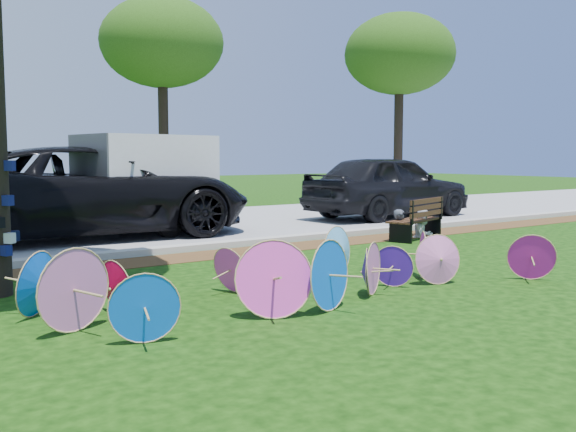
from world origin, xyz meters
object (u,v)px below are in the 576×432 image
at_px(black_van, 89,193).
at_px(cargo_trailer, 147,179).
at_px(person_right, 424,210).
at_px(parasol_pile, 289,272).
at_px(dark_pickup, 389,186).
at_px(park_bench, 414,219).
at_px(person_left, 401,210).

distance_m(black_van, cargo_trailer, 1.29).
height_order(black_van, cargo_trailer, cargo_trailer).
distance_m(cargo_trailer, person_right, 6.16).
xyz_separation_m(parasol_pile, dark_pickup, (8.53, 7.08, 0.53)).
xyz_separation_m(dark_pickup, park_bench, (-2.93, -3.79, -0.47)).
distance_m(dark_pickup, park_bench, 4.82).
bearing_deg(parasol_pile, park_bench, 30.43).
relative_size(dark_pickup, person_right, 4.40).
relative_size(dark_pickup, park_bench, 3.20).
bearing_deg(park_bench, black_van, 123.74).
height_order(dark_pickup, park_bench, dark_pickup).
xyz_separation_m(black_van, person_left, (5.20, -4.19, -0.35)).
relative_size(person_left, person_right, 1.04).
xyz_separation_m(parasol_pile, person_left, (5.25, 3.34, 0.25)).
xyz_separation_m(person_left, person_right, (0.70, 0.00, -0.02)).
distance_m(dark_pickup, person_left, 4.99).
bearing_deg(black_van, parasol_pile, -177.18).
height_order(dark_pickup, person_right, dark_pickup).
bearing_deg(parasol_pile, person_right, 29.31).
bearing_deg(person_right, park_bench, -178.42).
height_order(black_van, park_bench, black_van).
height_order(parasol_pile, cargo_trailer, cargo_trailer).
bearing_deg(cargo_trailer, parasol_pile, -108.03).
bearing_deg(black_van, person_left, -125.66).
bearing_deg(person_left, park_bench, -30.39).
relative_size(cargo_trailer, park_bench, 1.66).
bearing_deg(park_bench, dark_pickup, 33.44).
relative_size(dark_pickup, person_left, 4.24).
distance_m(parasol_pile, person_left, 6.23).
xyz_separation_m(park_bench, person_left, (-0.35, 0.05, 0.19)).
height_order(parasol_pile, person_right, person_right).
bearing_deg(parasol_pile, dark_pickup, 39.69).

